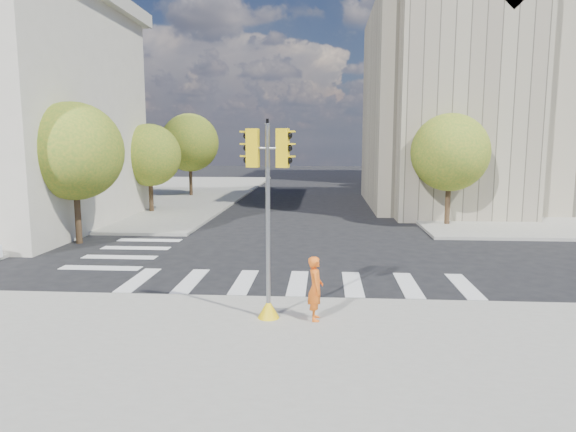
{
  "coord_description": "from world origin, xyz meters",
  "views": [
    {
      "loc": [
        0.74,
        -18.46,
        4.65
      ],
      "look_at": [
        -0.5,
        -1.01,
        2.1
      ],
      "focal_mm": 32.0,
      "sensor_mm": 36.0,
      "label": 1
    }
  ],
  "objects_px": {
    "lamp_near": "(443,143)",
    "lamp_far": "(407,142)",
    "traffic_signal": "(268,235)",
    "photographer": "(315,288)"
  },
  "relations": [
    {
      "from": "lamp_near",
      "to": "lamp_far",
      "type": "relative_size",
      "value": 1.0
    },
    {
      "from": "lamp_near",
      "to": "traffic_signal",
      "type": "height_order",
      "value": "lamp_near"
    },
    {
      "from": "lamp_far",
      "to": "photographer",
      "type": "height_order",
      "value": "lamp_far"
    },
    {
      "from": "lamp_far",
      "to": "traffic_signal",
      "type": "bearing_deg",
      "value": -104.36
    },
    {
      "from": "lamp_near",
      "to": "photographer",
      "type": "xyz_separation_m",
      "value": [
        -7.46,
        -19.89,
        -3.61
      ]
    },
    {
      "from": "lamp_far",
      "to": "photographer",
      "type": "xyz_separation_m",
      "value": [
        -7.46,
        -33.89,
        -3.61
      ]
    },
    {
      "from": "lamp_near",
      "to": "lamp_far",
      "type": "distance_m",
      "value": 14.0
    },
    {
      "from": "lamp_far",
      "to": "photographer",
      "type": "bearing_deg",
      "value": -102.41
    },
    {
      "from": "traffic_signal",
      "to": "photographer",
      "type": "distance_m",
      "value": 1.8
    },
    {
      "from": "photographer",
      "to": "lamp_near",
      "type": "bearing_deg",
      "value": -23.87
    }
  ]
}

